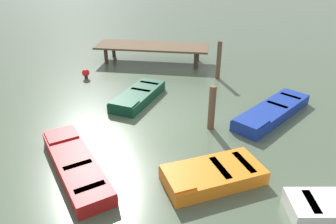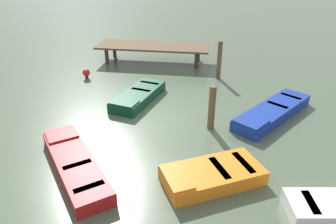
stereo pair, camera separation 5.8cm
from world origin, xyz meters
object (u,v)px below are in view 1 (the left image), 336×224
(rowboat_blue, at_px, (272,112))
(marker_buoy, at_px, (86,73))
(dock_segment, at_px, (152,47))
(mooring_piling_far_left, at_px, (212,108))
(rowboat_red, at_px, (75,164))
(mooring_piling_center, at_px, (219,60))
(rowboat_dark_green, at_px, (138,96))
(rowboat_orange, at_px, (212,175))

(rowboat_blue, bearing_deg, marker_buoy, -72.42)
(dock_segment, xyz_separation_m, mooring_piling_far_left, (2.78, -7.25, -0.06))
(rowboat_red, bearing_deg, mooring_piling_far_left, -90.01)
(mooring_piling_center, bearing_deg, rowboat_red, -121.32)
(rowboat_dark_green, distance_m, marker_buoy, 3.75)
(rowboat_blue, height_order, mooring_piling_far_left, mooring_piling_far_left)
(rowboat_red, xyz_separation_m, mooring_piling_far_left, (3.97, 2.64, 0.58))
(dock_segment, bearing_deg, rowboat_orange, -70.31)
(rowboat_red, height_order, mooring_piling_far_left, mooring_piling_far_left)
(rowboat_dark_green, relative_size, marker_buoy, 6.77)
(dock_segment, distance_m, rowboat_red, 9.99)
(rowboat_blue, relative_size, marker_buoy, 7.78)
(rowboat_orange, relative_size, mooring_piling_far_left, 1.86)
(rowboat_orange, distance_m, mooring_piling_far_left, 2.96)
(dock_segment, bearing_deg, rowboat_blue, -45.70)
(rowboat_orange, relative_size, rowboat_dark_green, 0.91)
(rowboat_orange, height_order, rowboat_dark_green, same)
(rowboat_dark_green, distance_m, mooring_piling_far_left, 3.60)
(rowboat_orange, height_order, mooring_piling_center, mooring_piling_center)
(rowboat_blue, height_order, rowboat_dark_green, same)
(rowboat_dark_green, bearing_deg, mooring_piling_far_left, 72.56)
(rowboat_blue, height_order, marker_buoy, marker_buoy)
(dock_segment, xyz_separation_m, rowboat_orange, (2.65, -10.15, -0.64))
(dock_segment, distance_m, rowboat_orange, 10.51)
(dock_segment, relative_size, mooring_piling_far_left, 3.93)
(rowboat_dark_green, bearing_deg, marker_buoy, -110.61)
(rowboat_dark_green, xyz_separation_m, mooring_piling_center, (3.50, 2.82, 0.70))
(dock_segment, bearing_deg, rowboat_red, -91.77)
(mooring_piling_far_left, bearing_deg, marker_buoy, 141.98)
(rowboat_blue, bearing_deg, rowboat_orange, 8.57)
(dock_segment, relative_size, marker_buoy, 13.05)
(marker_buoy, bearing_deg, rowboat_blue, -23.47)
(mooring_piling_far_left, distance_m, marker_buoy, 7.32)
(rowboat_red, bearing_deg, rowboat_dark_green, -46.76)
(rowboat_blue, relative_size, mooring_piling_far_left, 2.35)
(rowboat_dark_green, bearing_deg, dock_segment, -161.92)
(dock_segment, height_order, rowboat_dark_green, dock_segment)
(rowboat_orange, distance_m, rowboat_dark_green, 5.70)
(rowboat_dark_green, height_order, mooring_piling_far_left, mooring_piling_far_left)
(rowboat_red, distance_m, marker_buoy, 7.36)
(rowboat_orange, height_order, rowboat_red, same)
(rowboat_blue, xyz_separation_m, mooring_piling_center, (-1.70, 3.94, 0.70))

